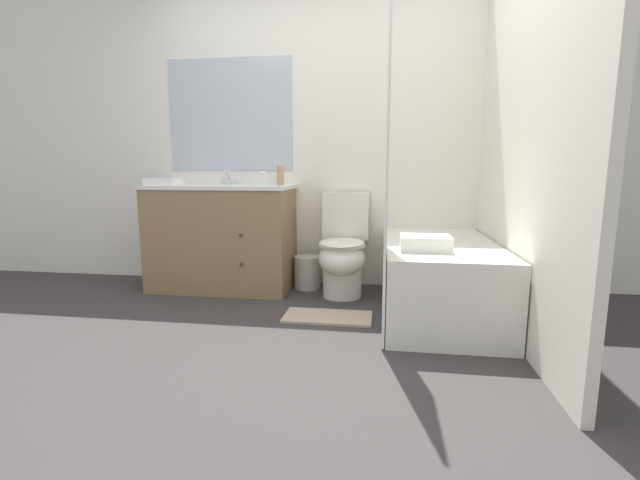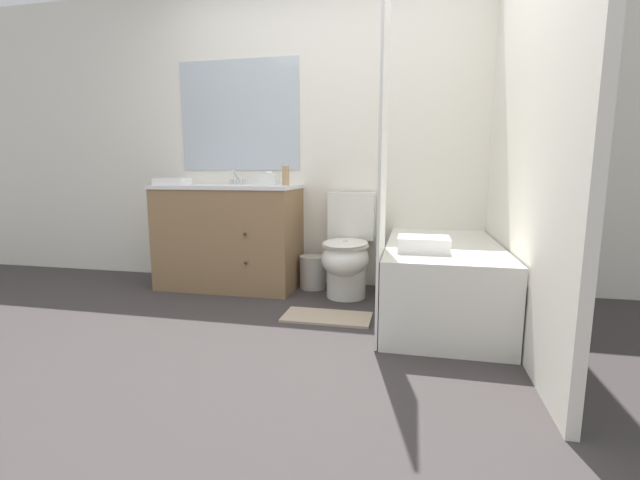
{
  "view_description": "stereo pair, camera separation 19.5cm",
  "coord_description": "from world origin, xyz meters",
  "px_view_note": "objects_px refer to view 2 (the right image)",
  "views": [
    {
      "loc": [
        0.56,
        -2.11,
        0.97
      ],
      "look_at": [
        0.15,
        0.68,
        0.51
      ],
      "focal_mm": 24.0,
      "sensor_mm": 36.0,
      "label": 1
    },
    {
      "loc": [
        0.76,
        -2.08,
        0.97
      ],
      "look_at": [
        0.15,
        0.68,
        0.51
      ],
      "focal_mm": 24.0,
      "sensor_mm": 36.0,
      "label": 2
    }
  ],
  "objects_px": {
    "vanity_cabinet": "(230,235)",
    "hand_towel_folded": "(172,182)",
    "sink_faucet": "(237,180)",
    "toilet": "(347,251)",
    "wastebasket": "(313,272)",
    "bath_towel_folded": "(423,244)",
    "tissue_box": "(269,179)",
    "bath_mat": "(327,317)",
    "bathtub": "(441,280)",
    "soap_dispenser": "(286,175)"
  },
  "relations": [
    {
      "from": "sink_faucet",
      "to": "bath_mat",
      "type": "distance_m",
      "value": 1.54
    },
    {
      "from": "wastebasket",
      "to": "hand_towel_folded",
      "type": "height_order",
      "value": "hand_towel_folded"
    },
    {
      "from": "sink_faucet",
      "to": "bath_towel_folded",
      "type": "height_order",
      "value": "sink_faucet"
    },
    {
      "from": "toilet",
      "to": "bath_mat",
      "type": "xyz_separation_m",
      "value": [
        -0.05,
        -0.55,
        -0.35
      ]
    },
    {
      "from": "bathtub",
      "to": "wastebasket",
      "type": "distance_m",
      "value": 1.12
    },
    {
      "from": "tissue_box",
      "to": "bath_towel_folded",
      "type": "bearing_deg",
      "value": -35.36
    },
    {
      "from": "sink_faucet",
      "to": "toilet",
      "type": "relative_size",
      "value": 0.18
    },
    {
      "from": "bath_mat",
      "to": "tissue_box",
      "type": "bearing_deg",
      "value": 130.24
    },
    {
      "from": "wastebasket",
      "to": "bath_towel_folded",
      "type": "relative_size",
      "value": 0.92
    },
    {
      "from": "vanity_cabinet",
      "to": "hand_towel_folded",
      "type": "distance_m",
      "value": 0.63
    },
    {
      "from": "soap_dispenser",
      "to": "bath_mat",
      "type": "bearing_deg",
      "value": -53.01
    },
    {
      "from": "sink_faucet",
      "to": "tissue_box",
      "type": "distance_m",
      "value": 0.31
    },
    {
      "from": "sink_faucet",
      "to": "bathtub",
      "type": "xyz_separation_m",
      "value": [
        1.7,
        -0.6,
        -0.64
      ]
    },
    {
      "from": "wastebasket",
      "to": "hand_towel_folded",
      "type": "distance_m",
      "value": 1.36
    },
    {
      "from": "hand_towel_folded",
      "to": "bath_towel_folded",
      "type": "relative_size",
      "value": 0.85
    },
    {
      "from": "tissue_box",
      "to": "hand_towel_folded",
      "type": "xyz_separation_m",
      "value": [
        -0.72,
        -0.31,
        -0.02
      ]
    },
    {
      "from": "hand_towel_folded",
      "to": "bath_mat",
      "type": "relative_size",
      "value": 0.43
    },
    {
      "from": "soap_dispenser",
      "to": "hand_towel_folded",
      "type": "height_order",
      "value": "soap_dispenser"
    },
    {
      "from": "bathtub",
      "to": "tissue_box",
      "type": "height_order",
      "value": "tissue_box"
    },
    {
      "from": "wastebasket",
      "to": "tissue_box",
      "type": "xyz_separation_m",
      "value": [
        -0.39,
        0.06,
        0.77
      ]
    },
    {
      "from": "bathtub",
      "to": "soap_dispenser",
      "type": "xyz_separation_m",
      "value": [
        -1.2,
        0.39,
        0.69
      ]
    },
    {
      "from": "vanity_cabinet",
      "to": "bath_towel_folded",
      "type": "height_order",
      "value": "vanity_cabinet"
    },
    {
      "from": "bath_towel_folded",
      "to": "tissue_box",
      "type": "bearing_deg",
      "value": 144.64
    },
    {
      "from": "wastebasket",
      "to": "bath_towel_folded",
      "type": "bearing_deg",
      "value": -43.75
    },
    {
      "from": "bathtub",
      "to": "wastebasket",
      "type": "xyz_separation_m",
      "value": [
        -1.0,
        0.5,
        -0.12
      ]
    },
    {
      "from": "vanity_cabinet",
      "to": "hand_towel_folded",
      "type": "height_order",
      "value": "hand_towel_folded"
    },
    {
      "from": "sink_faucet",
      "to": "wastebasket",
      "type": "distance_m",
      "value": 1.03
    },
    {
      "from": "sink_faucet",
      "to": "bath_mat",
      "type": "xyz_separation_m",
      "value": [
        0.96,
        -0.81,
        -0.88
      ]
    },
    {
      "from": "tissue_box",
      "to": "sink_faucet",
      "type": "bearing_deg",
      "value": 171.95
    },
    {
      "from": "vanity_cabinet",
      "to": "soap_dispenser",
      "type": "height_order",
      "value": "soap_dispenser"
    },
    {
      "from": "bathtub",
      "to": "hand_towel_folded",
      "type": "relative_size",
      "value": 5.47
    },
    {
      "from": "wastebasket",
      "to": "bath_towel_folded",
      "type": "height_order",
      "value": "bath_towel_folded"
    },
    {
      "from": "sink_faucet",
      "to": "wastebasket",
      "type": "bearing_deg",
      "value": -8.34
    },
    {
      "from": "tissue_box",
      "to": "bath_mat",
      "type": "distance_m",
      "value": 1.35
    },
    {
      "from": "wastebasket",
      "to": "bath_mat",
      "type": "bearing_deg",
      "value": -69.52
    },
    {
      "from": "vanity_cabinet",
      "to": "wastebasket",
      "type": "distance_m",
      "value": 0.76
    },
    {
      "from": "soap_dispenser",
      "to": "bath_mat",
      "type": "distance_m",
      "value": 1.2
    },
    {
      "from": "sink_faucet",
      "to": "bath_mat",
      "type": "height_order",
      "value": "sink_faucet"
    },
    {
      "from": "sink_faucet",
      "to": "bathtub",
      "type": "distance_m",
      "value": 1.91
    },
    {
      "from": "sink_faucet",
      "to": "toilet",
      "type": "height_order",
      "value": "sink_faucet"
    },
    {
      "from": "bath_mat",
      "to": "bathtub",
      "type": "bearing_deg",
      "value": 16.24
    },
    {
      "from": "toilet",
      "to": "bathtub",
      "type": "bearing_deg",
      "value": -26.23
    },
    {
      "from": "sink_faucet",
      "to": "toilet",
      "type": "distance_m",
      "value": 1.17
    },
    {
      "from": "sink_faucet",
      "to": "bath_towel_folded",
      "type": "relative_size",
      "value": 0.48
    },
    {
      "from": "soap_dispenser",
      "to": "bath_mat",
      "type": "xyz_separation_m",
      "value": [
        0.46,
        -0.61,
        -0.93
      ]
    },
    {
      "from": "sink_faucet",
      "to": "wastebasket",
      "type": "relative_size",
      "value": 0.52
    },
    {
      "from": "soap_dispenser",
      "to": "bath_mat",
      "type": "height_order",
      "value": "soap_dispenser"
    },
    {
      "from": "soap_dispenser",
      "to": "sink_faucet",
      "type": "bearing_deg",
      "value": 157.86
    },
    {
      "from": "toilet",
      "to": "tissue_box",
      "type": "height_order",
      "value": "tissue_box"
    },
    {
      "from": "vanity_cabinet",
      "to": "bathtub",
      "type": "height_order",
      "value": "vanity_cabinet"
    }
  ]
}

